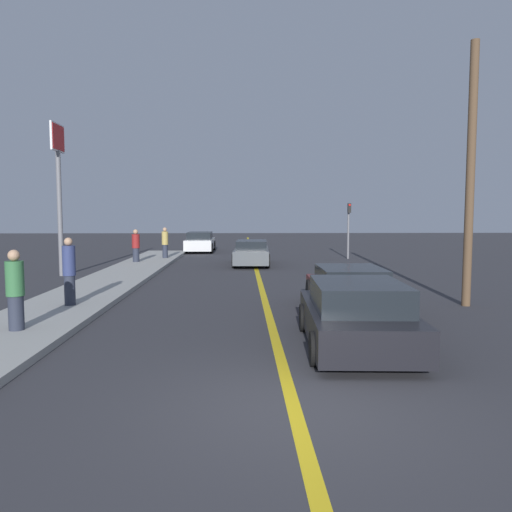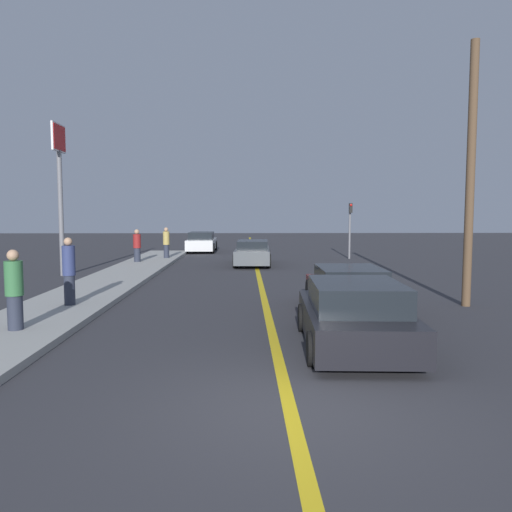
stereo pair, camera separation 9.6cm
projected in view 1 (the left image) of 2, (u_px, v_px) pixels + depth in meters
ground_plane at (294, 409)px, 6.74m from camera, size 120.00×120.00×0.00m
road_center_line at (256, 267)px, 24.66m from camera, size 0.20×60.00×0.01m
sidewalk_left at (119, 277)px, 19.91m from camera, size 2.52×26.80×0.16m
car_near_right_lane at (356, 316)px, 9.76m from camera, size 2.17×4.22×1.32m
car_ahead_center at (349, 290)px, 13.27m from camera, size 2.00×3.97×1.22m
car_far_distant at (251, 253)px, 25.40m from camera, size 1.96×4.77×1.27m
car_parked_left_lot at (200, 242)px, 34.13m from camera, size 1.92×4.64×1.36m
pedestrian_near_curb at (15, 290)px, 10.55m from camera, size 0.37×0.37×1.72m
pedestrian_mid_group at (69, 271)px, 13.44m from camera, size 0.34×0.34×1.83m
pedestrian_far_standing at (136, 246)px, 25.49m from camera, size 0.39×0.39×1.67m
pedestrian_by_sign at (165, 243)px, 27.72m from camera, size 0.35×0.35×1.70m
traffic_light at (349, 224)px, 28.74m from camera, size 0.18×0.40×3.21m
roadside_sign at (58, 169)px, 20.68m from camera, size 0.20×1.41×6.33m
utility_pole at (470, 176)px, 13.93m from camera, size 0.24×0.24×7.37m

